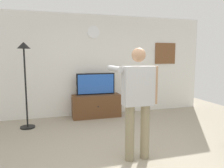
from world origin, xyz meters
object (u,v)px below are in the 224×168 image
at_px(tv_stand, 96,106).
at_px(framed_picture, 165,53).
at_px(floor_lamp, 25,67).
at_px(person_standing_nearer_lamp, 138,97).
at_px(television, 96,84).
at_px(wall_clock, 93,32).

relative_size(tv_stand, framed_picture, 1.92).
distance_m(floor_lamp, person_standing_nearer_lamp, 2.74).
bearing_deg(framed_picture, television, -173.41).
xyz_separation_m(tv_stand, person_standing_nearer_lamp, (0.12, -2.47, 0.68)).
bearing_deg(wall_clock, television, -90.00).
xyz_separation_m(framed_picture, person_standing_nearer_lamp, (-2.04, -2.77, -0.70)).
distance_m(television, wall_clock, 1.37).
bearing_deg(tv_stand, television, 90.00).
bearing_deg(floor_lamp, wall_clock, 23.25).
relative_size(tv_stand, floor_lamp, 0.66).
height_order(wall_clock, person_standing_nearer_lamp, wall_clock).
xyz_separation_m(tv_stand, wall_clock, (-0.00, 0.29, 1.93)).
relative_size(tv_stand, person_standing_nearer_lamp, 0.73).
height_order(television, wall_clock, wall_clock).
height_order(tv_stand, floor_lamp, floor_lamp).
height_order(framed_picture, person_standing_nearer_lamp, framed_picture).
relative_size(framed_picture, person_standing_nearer_lamp, 0.38).
relative_size(television, wall_clock, 3.08).
bearing_deg(television, wall_clock, 90.00).
bearing_deg(wall_clock, tv_stand, -90.00).
bearing_deg(tv_stand, wall_clock, 90.00).
xyz_separation_m(tv_stand, framed_picture, (2.15, 0.30, 1.38)).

